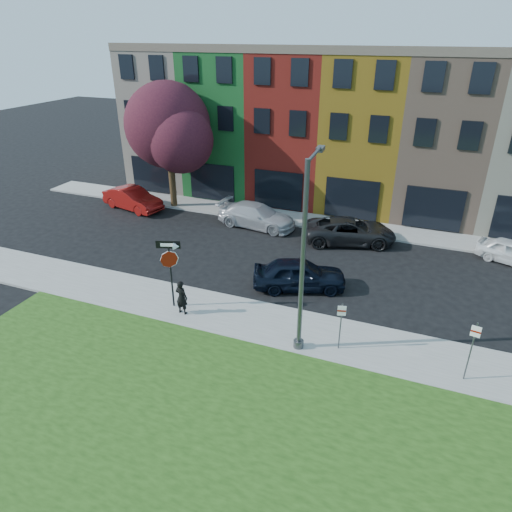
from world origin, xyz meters
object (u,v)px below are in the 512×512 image
at_px(sedan_near, 299,274).
at_px(street_lamp, 304,259).
at_px(stop_sign, 170,261).
at_px(man, 181,297).

relative_size(sedan_near, street_lamp, 0.64).
height_order(stop_sign, street_lamp, street_lamp).
xyz_separation_m(man, street_lamp, (5.42, -0.24, 2.98)).
xyz_separation_m(stop_sign, street_lamp, (6.08, -0.59, 1.49)).
bearing_deg(sedan_near, street_lamp, 176.28).
bearing_deg(sedan_near, man, 114.65).
bearing_deg(stop_sign, street_lamp, -24.23).
height_order(stop_sign, man, stop_sign).
xyz_separation_m(stop_sign, sedan_near, (4.75, 3.78, -1.65)).
bearing_deg(stop_sign, man, -46.92).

